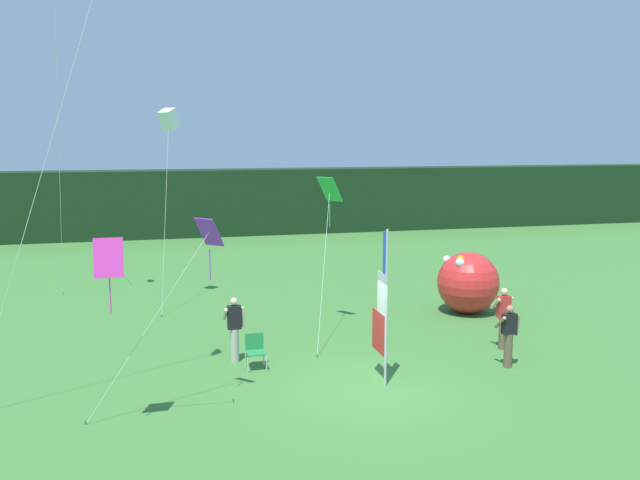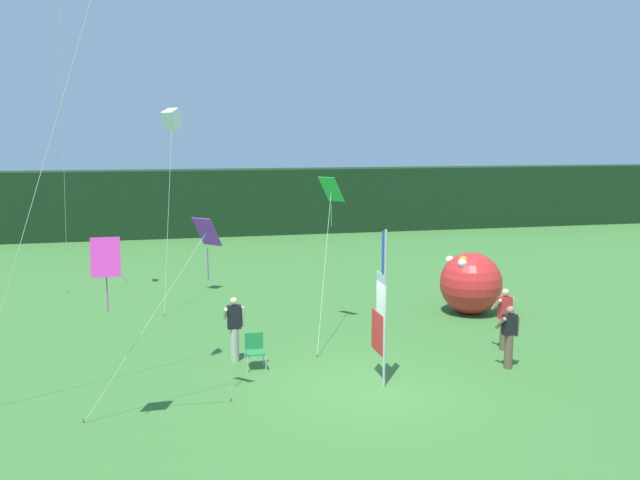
% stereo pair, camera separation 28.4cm
% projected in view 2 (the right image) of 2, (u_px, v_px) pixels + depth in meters
% --- Properties ---
extents(ground_plane, '(120.00, 120.00, 0.00)m').
position_uv_depth(ground_plane, '(369.00, 388.00, 15.95)').
color(ground_plane, '#3D7533').
extents(distant_treeline, '(80.00, 2.40, 3.98)m').
position_uv_depth(distant_treeline, '(245.00, 202.00, 40.95)').
color(distant_treeline, black).
rests_on(distant_treeline, ground).
extents(banner_flag, '(0.06, 1.03, 3.83)m').
position_uv_depth(banner_flag, '(381.00, 310.00, 16.06)').
color(banner_flag, '#B7B7BC').
rests_on(banner_flag, ground).
extents(person_near_banner, '(0.55, 0.48, 1.76)m').
position_uv_depth(person_near_banner, '(234.00, 327.00, 17.72)').
color(person_near_banner, '#B7B2A3').
rests_on(person_near_banner, ground).
extents(person_mid_field, '(0.55, 0.48, 1.66)m').
position_uv_depth(person_mid_field, '(509.00, 335.00, 17.19)').
color(person_mid_field, brown).
rests_on(person_mid_field, ground).
extents(person_far_left, '(0.55, 0.48, 1.76)m').
position_uv_depth(person_far_left, '(504.00, 317.00, 18.69)').
color(person_far_left, brown).
rests_on(person_far_left, ground).
extents(inflatable_balloon, '(2.10, 2.10, 2.10)m').
position_uv_depth(inflatable_balloon, '(471.00, 283.00, 22.54)').
color(inflatable_balloon, red).
rests_on(inflatable_balloon, ground).
extents(folding_chair, '(0.51, 0.51, 0.89)m').
position_uv_depth(folding_chair, '(255.00, 348.00, 17.32)').
color(folding_chair, '#BCBCC1').
rests_on(folding_chair, ground).
extents(kite_magenta_diamond_0, '(2.76, 1.28, 4.03)m').
position_uv_depth(kite_magenta_diamond_0, '(111.00, 265.00, 13.02)').
color(kite_magenta_diamond_0, brown).
rests_on(kite_magenta_diamond_0, ground).
extents(kite_white_box_2, '(0.90, 2.22, 6.95)m').
position_uv_depth(kite_white_box_2, '(172.00, 120.00, 23.13)').
color(kite_white_box_2, brown).
rests_on(kite_white_box_2, ground).
extents(kite_purple_diamond_4, '(3.03, 0.74, 4.25)m').
position_uv_depth(kite_purple_diamond_4, '(201.00, 242.00, 14.38)').
color(kite_purple_diamond_4, brown).
rests_on(kite_purple_diamond_4, ground).
extents(kite_green_diamond_5, '(1.49, 3.22, 4.75)m').
position_uv_depth(kite_green_diamond_5, '(331.00, 195.00, 20.36)').
color(kite_green_diamond_5, brown).
rests_on(kite_green_diamond_5, ground).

